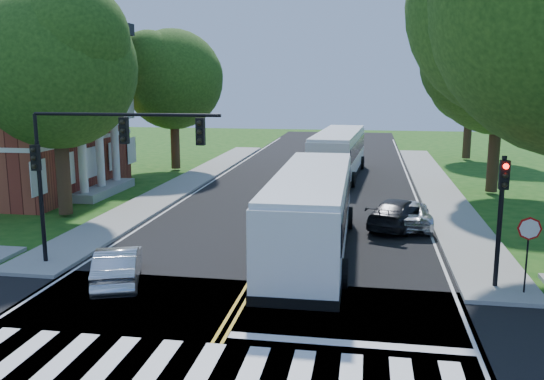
% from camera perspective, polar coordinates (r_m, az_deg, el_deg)
% --- Properties ---
extents(ground, '(140.00, 140.00, 0.00)m').
position_cam_1_polar(ground, '(15.13, -6.52, -16.57)').
color(ground, '#174D13').
rests_on(ground, ground).
extents(road, '(14.00, 96.00, 0.01)m').
position_cam_1_polar(road, '(31.89, 2.36, -1.77)').
color(road, black).
rests_on(road, ground).
extents(cross_road, '(60.00, 12.00, 0.01)m').
position_cam_1_polar(cross_road, '(15.13, -6.53, -16.55)').
color(cross_road, black).
rests_on(cross_road, ground).
extents(center_line, '(0.36, 70.00, 0.01)m').
position_cam_1_polar(center_line, '(35.78, 3.16, -0.38)').
color(center_line, gold).
rests_on(center_line, road).
extents(edge_line_w, '(0.12, 70.00, 0.01)m').
position_cam_1_polar(edge_line_w, '(37.13, -7.33, -0.04)').
color(edge_line_w, silver).
rests_on(edge_line_w, road).
extents(edge_line_e, '(0.12, 70.00, 0.01)m').
position_cam_1_polar(edge_line_e, '(35.70, 14.07, -0.71)').
color(edge_line_e, silver).
rests_on(edge_line_e, road).
extents(crosswalk, '(12.60, 3.00, 0.01)m').
position_cam_1_polar(crosswalk, '(14.70, -7.08, -17.38)').
color(crosswalk, silver).
rests_on(crosswalk, road).
extents(stop_bar, '(6.60, 0.40, 0.01)m').
position_cam_1_polar(stop_bar, '(16.07, 7.65, -14.83)').
color(stop_bar, silver).
rests_on(stop_bar, road).
extents(sidewalk_nw, '(2.60, 40.00, 0.15)m').
position_cam_1_polar(sidewalk_nw, '(40.37, -8.15, 0.90)').
color(sidewalk_nw, gray).
rests_on(sidewalk_nw, ground).
extents(sidewalk_ne, '(2.60, 40.00, 0.15)m').
position_cam_1_polar(sidewalk_ne, '(38.77, 15.95, 0.18)').
color(sidewalk_ne, gray).
rests_on(sidewalk_ne, ground).
extents(tree_west_near, '(8.00, 8.00, 11.40)m').
position_cam_1_polar(tree_west_near, '(30.96, -20.61, 11.21)').
color(tree_west_near, '#342415').
rests_on(tree_west_near, ground).
extents(tree_west_far, '(7.60, 7.60, 10.67)m').
position_cam_1_polar(tree_west_far, '(45.38, -9.76, 10.72)').
color(tree_west_far, '#342415').
rests_on(tree_west_far, ground).
extents(tree_east_mid, '(8.40, 8.40, 11.93)m').
position_cam_1_polar(tree_east_mid, '(37.70, 21.67, 11.45)').
color(tree_east_mid, '#342415').
rests_on(tree_east_mid, ground).
extents(tree_east_far, '(7.20, 7.20, 10.34)m').
position_cam_1_polar(tree_east_far, '(53.60, 19.10, 10.14)').
color(tree_east_far, '#342415').
rests_on(tree_east_far, ground).
extents(signal_nw, '(7.15, 0.46, 5.66)m').
position_cam_1_polar(signal_nw, '(21.76, -17.04, 3.57)').
color(signal_nw, black).
rests_on(signal_nw, ground).
extents(signal_ne, '(0.30, 0.46, 4.40)m').
position_cam_1_polar(signal_ne, '(20.22, 21.78, -1.32)').
color(signal_ne, black).
rests_on(signal_ne, ground).
extents(stop_sign, '(0.76, 0.08, 2.53)m').
position_cam_1_polar(stop_sign, '(20.18, 24.09, -4.24)').
color(stop_sign, black).
rests_on(stop_sign, ground).
extents(bus_lead, '(3.26, 12.98, 3.35)m').
position_cam_1_polar(bus_lead, '(23.25, 3.96, -2.05)').
color(bus_lead, silver).
rests_on(bus_lead, road).
extents(bus_follow, '(3.69, 12.99, 3.33)m').
position_cam_1_polar(bus_follow, '(42.01, 6.60, 3.65)').
color(bus_follow, silver).
rests_on(bus_follow, road).
extents(hatchback, '(2.64, 4.26, 1.32)m').
position_cam_1_polar(hatchback, '(20.67, -15.00, -7.22)').
color(hatchback, '#BABDC2').
rests_on(hatchback, road).
extents(suv, '(2.16, 4.65, 1.29)m').
position_cam_1_polar(suv, '(28.43, 13.20, -2.26)').
color(suv, silver).
rests_on(suv, road).
extents(dark_sedan, '(3.49, 5.15, 1.39)m').
position_cam_1_polar(dark_sedan, '(28.08, 12.43, -2.29)').
color(dark_sedan, black).
rests_on(dark_sedan, road).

